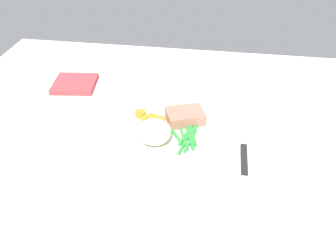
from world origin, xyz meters
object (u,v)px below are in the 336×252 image
object	(u,v)px
dinner_plate	(168,133)
napkin	(75,84)
meat_portion	(185,116)
knife	(243,143)
water_glass	(202,78)
fork	(95,129)

from	to	relation	value
dinner_plate	napkin	world-z (taller)	dinner_plate
meat_portion	knife	bearing A→B (deg)	-17.42
meat_portion	napkin	world-z (taller)	meat_portion
meat_portion	water_glass	xyz separation A→B (cm)	(2.41, 15.39, 1.29)
napkin	water_glass	bearing A→B (deg)	2.68
knife	water_glass	size ratio (longest dim) A/B	2.10
meat_portion	napkin	size ratio (longest dim) A/B	0.74
knife	napkin	distance (cm)	47.37
knife	water_glass	world-z (taller)	water_glass
knife	water_glass	distance (cm)	22.46
dinner_plate	knife	xyz separation A→B (cm)	(16.16, -0.29, -0.60)
meat_portion	water_glass	distance (cm)	15.63
water_glass	fork	bearing A→B (deg)	-138.72
knife	napkin	size ratio (longest dim) A/B	1.89
dinner_plate	water_glass	size ratio (longest dim) A/B	2.45
napkin	knife	bearing A→B (deg)	-22.18
dinner_plate	water_glass	xyz separation A→B (cm)	(5.64, 19.16, 3.39)
water_glass	napkin	world-z (taller)	water_glass
knife	napkin	bearing A→B (deg)	157.25
meat_portion	knife	xyz separation A→B (cm)	(12.93, -4.06, -2.69)
dinner_plate	fork	distance (cm)	16.48
fork	napkin	world-z (taller)	napkin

